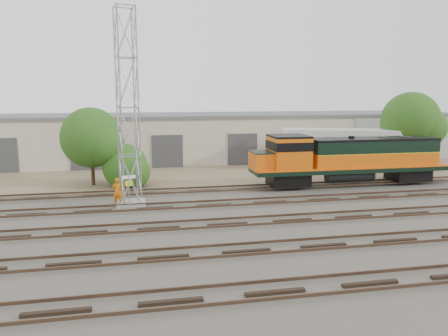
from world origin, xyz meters
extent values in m
plane|color=#47423A|center=(0.00, 0.00, 0.00)|extent=(140.00, 140.00, 0.00)
cube|color=#726047|center=(0.00, 15.00, 0.01)|extent=(80.00, 16.00, 0.02)
cube|color=black|center=(0.00, -12.00, 0.07)|extent=(80.00, 2.40, 0.14)
cube|color=#4C3828|center=(0.00, -12.75, 0.21)|extent=(80.00, 0.08, 0.14)
cube|color=#4C3828|center=(0.00, -11.25, 0.21)|extent=(80.00, 0.08, 0.14)
cube|color=black|center=(0.00, -7.50, 0.07)|extent=(80.00, 2.40, 0.14)
cube|color=#4C3828|center=(0.00, -8.25, 0.21)|extent=(80.00, 0.08, 0.14)
cube|color=#4C3828|center=(0.00, -6.75, 0.21)|extent=(80.00, 0.08, 0.14)
cube|color=black|center=(0.00, -3.00, 0.07)|extent=(80.00, 2.40, 0.14)
cube|color=#4C3828|center=(0.00, -3.75, 0.21)|extent=(80.00, 0.08, 0.14)
cube|color=#4C3828|center=(0.00, -2.25, 0.21)|extent=(80.00, 0.08, 0.14)
cube|color=black|center=(0.00, 1.50, 0.07)|extent=(80.00, 2.40, 0.14)
cube|color=#4C3828|center=(0.00, 0.75, 0.21)|extent=(80.00, 0.08, 0.14)
cube|color=#4C3828|center=(0.00, 2.25, 0.21)|extent=(80.00, 0.08, 0.14)
cube|color=black|center=(0.00, 6.00, 0.07)|extent=(80.00, 2.40, 0.14)
cube|color=#4C3828|center=(0.00, 5.25, 0.21)|extent=(80.00, 0.08, 0.14)
cube|color=#4C3828|center=(0.00, 6.75, 0.21)|extent=(80.00, 0.08, 0.14)
cube|color=beige|center=(0.00, 23.00, 2.50)|extent=(58.00, 10.00, 5.00)
cube|color=#59595B|center=(0.00, 23.00, 5.15)|extent=(58.40, 10.40, 0.30)
cube|color=#999993|center=(22.00, 17.95, 2.50)|extent=(14.00, 0.10, 5.00)
cube|color=#333335|center=(-22.00, 17.94, 1.70)|extent=(3.20, 0.12, 3.40)
cube|color=#333335|center=(-14.00, 17.94, 1.70)|extent=(3.20, 0.12, 3.40)
cube|color=#333335|center=(-6.00, 17.94, 1.70)|extent=(3.20, 0.12, 3.40)
cube|color=#333335|center=(2.00, 17.94, 1.70)|extent=(3.20, 0.12, 3.40)
cube|color=#333335|center=(10.00, 17.94, 1.70)|extent=(3.20, 0.12, 3.40)
cube|color=#333335|center=(18.00, 17.94, 1.70)|extent=(3.20, 0.12, 3.40)
cube|color=black|center=(2.90, 6.00, 0.77)|extent=(3.15, 2.36, 0.98)
cube|color=black|center=(13.72, 6.00, 0.77)|extent=(3.15, 2.36, 0.98)
cube|color=black|center=(8.31, 6.00, 1.44)|extent=(16.73, 2.95, 0.34)
cylinder|color=black|center=(8.31, 6.00, 0.82)|extent=(4.13, 1.08, 1.08)
cube|color=#D4560A|center=(10.28, 6.00, 2.20)|extent=(10.83, 2.56, 1.18)
cube|color=black|center=(10.28, 6.00, 3.28)|extent=(10.83, 2.56, 0.98)
cube|color=black|center=(10.28, 6.00, 3.87)|extent=(10.83, 2.56, 0.20)
cube|color=#D4560A|center=(2.90, 6.00, 2.89)|extent=(2.95, 2.95, 2.56)
cube|color=black|center=(2.90, 6.00, 4.25)|extent=(2.95, 2.95, 0.16)
cube|color=#D4560A|center=(0.63, 6.00, 2.30)|extent=(1.57, 2.36, 1.38)
cube|color=gray|center=(-9.57, 3.17, 0.10)|extent=(1.95, 1.95, 0.20)
cylinder|color=gray|center=(-10.17, 3.77, 6.70)|extent=(0.10, 0.10, 13.00)
cylinder|color=gray|center=(-8.98, 3.77, 6.70)|extent=(0.10, 0.10, 13.00)
cylinder|color=gray|center=(-10.17, 2.58, 6.70)|extent=(0.10, 0.10, 13.00)
cylinder|color=gray|center=(-8.98, 2.58, 6.70)|extent=(0.10, 0.10, 13.00)
cylinder|color=gray|center=(-9.67, 2.03, 1.16)|extent=(0.07, 0.07, 2.31)
cube|color=white|center=(-9.67, 2.03, 2.15)|extent=(0.91, 0.34, 0.23)
cube|color=yellow|center=(-9.67, 2.03, 1.73)|extent=(0.46, 0.19, 0.37)
imported|color=orange|center=(-10.47, 3.10, 0.97)|extent=(0.74, 0.52, 1.94)
cube|color=silver|center=(11.88, 13.20, 2.71)|extent=(13.44, 6.67, 2.76)
cube|color=black|center=(16.83, 11.57, 0.51)|extent=(3.13, 3.19, 1.02)
cube|color=black|center=(6.71, 13.82, 0.66)|extent=(0.15, 0.15, 1.33)
cube|color=black|center=(7.35, 15.76, 0.66)|extent=(0.15, 0.15, 1.33)
cube|color=#164499|center=(20.46, 17.46, 0.75)|extent=(2.07, 2.02, 1.50)
cube|color=#983610|center=(23.39, 16.39, 0.70)|extent=(1.57, 1.48, 1.40)
cylinder|color=#382619|center=(-12.75, 10.30, 1.14)|extent=(0.31, 0.31, 2.28)
sphere|color=#214714|center=(-12.75, 10.30, 4.02)|extent=(4.98, 4.98, 4.98)
sphere|color=#214714|center=(-11.76, 9.56, 3.53)|extent=(3.48, 3.48, 3.48)
cylinder|color=#382619|center=(-10.07, 9.50, 0.17)|extent=(0.26, 0.26, 0.34)
sphere|color=#214714|center=(-10.07, 9.50, 1.65)|extent=(3.75, 3.75, 3.75)
sphere|color=#214714|center=(-9.32, 8.94, 1.28)|extent=(2.63, 2.63, 2.63)
cylinder|color=#382619|center=(17.87, 12.22, 1.44)|extent=(0.33, 0.33, 2.88)
sphere|color=#214714|center=(17.87, 12.22, 4.90)|extent=(5.76, 5.76, 5.76)
sphere|color=#214714|center=(19.02, 11.36, 4.32)|extent=(4.04, 4.04, 4.04)
camera|label=1|loc=(-9.02, -27.06, 7.64)|focal=35.00mm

